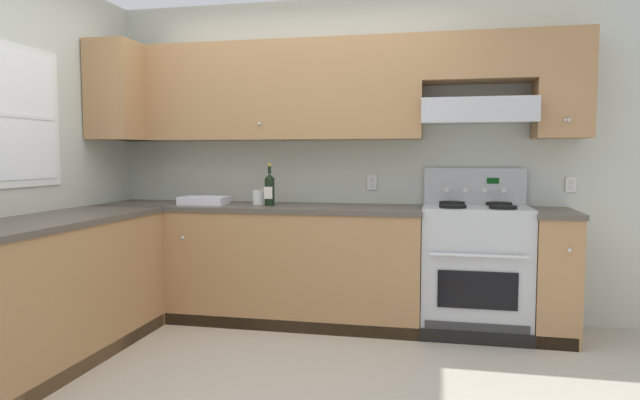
% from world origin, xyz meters
% --- Properties ---
extents(ground_plane, '(7.04, 7.04, 0.00)m').
position_xyz_m(ground_plane, '(0.00, 0.00, 0.00)').
color(ground_plane, '#B2AA99').
extents(wall_back, '(4.68, 0.57, 2.55)m').
position_xyz_m(wall_back, '(0.39, 1.53, 1.48)').
color(wall_back, beige).
rests_on(wall_back, ground_plane).
extents(wall_left, '(0.47, 4.00, 2.55)m').
position_xyz_m(wall_left, '(-1.59, 0.23, 1.34)').
color(wall_left, beige).
rests_on(wall_left, ground_plane).
extents(counter_back_run, '(3.60, 0.65, 0.91)m').
position_xyz_m(counter_back_run, '(-0.04, 1.24, 0.45)').
color(counter_back_run, '#A87A4C').
rests_on(counter_back_run, ground_plane).
extents(counter_left_run, '(0.63, 1.91, 0.91)m').
position_xyz_m(counter_left_run, '(-1.24, -0.00, 0.45)').
color(counter_left_run, '#A87A4C').
rests_on(counter_left_run, ground_plane).
extents(stove, '(0.76, 0.62, 1.20)m').
position_xyz_m(stove, '(1.37, 1.25, 0.48)').
color(stove, '#B7BABC').
rests_on(stove, ground_plane).
extents(wine_bottle, '(0.08, 0.08, 0.33)m').
position_xyz_m(wine_bottle, '(-0.18, 1.21, 1.04)').
color(wine_bottle, black).
rests_on(wine_bottle, counter_back_run).
extents(bowl, '(0.37, 0.22, 0.06)m').
position_xyz_m(bowl, '(-0.71, 1.19, 0.93)').
color(bowl, silver).
rests_on(bowl, counter_back_run).
extents(paper_towel_roll, '(0.12, 0.12, 0.11)m').
position_xyz_m(paper_towel_roll, '(-0.28, 1.30, 0.97)').
color(paper_towel_roll, white).
rests_on(paper_towel_roll, counter_back_run).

